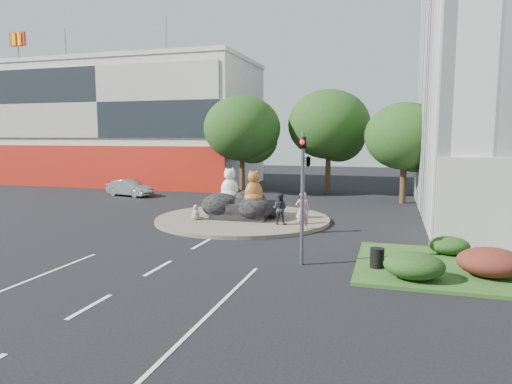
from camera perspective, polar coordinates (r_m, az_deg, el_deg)
ground at (r=17.49m, az=-12.13°, el=-9.31°), size 120.00×120.00×0.00m
roundabout_island at (r=26.43m, az=-1.67°, el=-3.40°), size 10.00×10.00×0.20m
rock_plinth at (r=26.34m, az=-1.68°, el=-2.23°), size 3.20×2.60×0.90m
shophouse_block at (r=50.01m, az=-15.11°, el=8.25°), size 25.20×12.30×17.40m
grass_verge at (r=18.72m, az=28.15°, el=-8.72°), size 10.00×6.00×0.12m
tree_left at (r=38.69m, az=-1.63°, el=7.55°), size 6.46×6.46×8.27m
tree_mid at (r=39.09m, az=9.20°, el=7.91°), size 6.84×6.84×8.76m
tree_right at (r=34.76m, az=18.21°, el=6.25°), size 5.70×5.70×7.30m
hedge_near_green at (r=16.28m, az=19.17°, el=-8.69°), size 2.00×1.60×0.90m
hedge_red at (r=17.54m, az=27.29°, el=-7.82°), size 2.20×1.76×0.99m
hedge_back_green at (r=20.11m, az=22.99°, el=-6.17°), size 1.60×1.28×0.72m
traffic_light at (r=17.01m, az=6.18°, el=2.76°), size 0.44×1.24×5.00m
street_lamp at (r=23.16m, az=28.33°, el=5.39°), size 2.34×0.22×8.06m
cat_white at (r=26.80m, az=-3.31°, el=1.03°), size 1.32×1.18×1.98m
cat_tabby at (r=25.45m, az=-0.28°, el=0.67°), size 1.52×1.48×1.93m
kitten_calico at (r=25.91m, az=-7.54°, el=-2.47°), size 0.69×0.69×0.87m
kitten_white at (r=25.39m, az=0.92°, el=-2.77°), size 0.48×0.43×0.73m
pedestrian_pink at (r=23.04m, az=5.84°, el=-2.32°), size 0.79×0.63×1.90m
pedestrian_dark at (r=24.25m, az=2.99°, el=-2.09°), size 0.88×0.72×1.68m
parked_car at (r=38.63m, az=-15.49°, el=0.50°), size 4.31×2.33×1.35m
litter_bin at (r=17.26m, az=14.90°, el=-7.96°), size 0.59×0.59×0.72m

